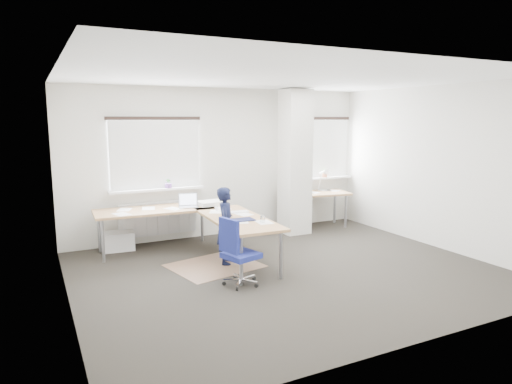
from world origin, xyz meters
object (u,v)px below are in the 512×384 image
desk_main (197,215)px  task_chair (239,267)px  desk_side (314,195)px  person (226,226)px

desk_main → task_chair: 1.57m
desk_main → task_chair: (0.05, -1.51, -0.43)m
desk_side → person: size_ratio=1.25×
desk_main → person: bearing=-59.7°
desk_side → person: desk_side is taller
desk_main → person: person is taller
desk_main → task_chair: bearing=-85.5°
desk_side → person: 2.92m
desk_side → task_chair: (-2.79, -2.38, -0.42)m
desk_side → desk_main: bearing=-152.9°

